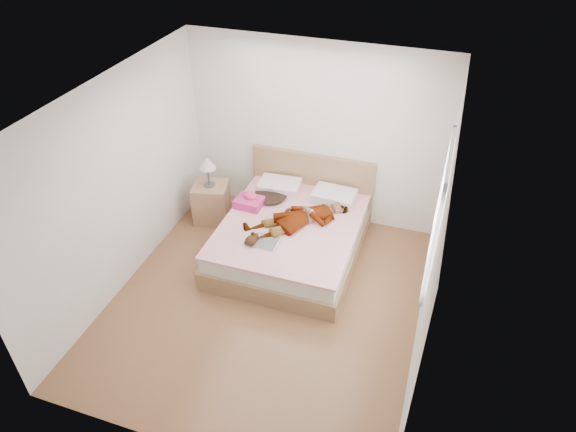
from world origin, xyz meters
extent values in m
plane|color=#57311B|center=(0.00, 0.00, 0.00)|extent=(4.00, 4.00, 0.00)
imported|color=white|center=(0.11, 1.03, 0.61)|extent=(1.45, 1.43, 0.20)
ellipsoid|color=black|center=(-0.46, 1.48, 0.55)|extent=(0.59, 0.67, 0.08)
cube|color=silver|center=(-0.39, 1.43, 0.69)|extent=(0.10, 0.10, 0.05)
plane|color=white|center=(0.00, 0.00, 2.60)|extent=(4.00, 4.00, 0.00)
plane|color=white|center=(0.00, 2.00, 1.30)|extent=(3.60, 0.00, 3.60)
plane|color=beige|center=(0.00, -2.00, 1.30)|extent=(3.60, 0.00, 3.60)
plane|color=beige|center=(-1.80, 0.00, 1.30)|extent=(0.00, 4.00, 4.00)
plane|color=silver|center=(1.80, 0.00, 1.30)|extent=(0.00, 4.00, 4.00)
cube|color=white|center=(1.78, 0.30, 1.50)|extent=(0.02, 1.10, 1.30)
cube|color=silver|center=(1.78, -0.28, 1.50)|extent=(0.04, 0.06, 1.42)
cube|color=silver|center=(1.78, 0.88, 1.50)|extent=(0.04, 0.06, 1.42)
cube|color=silver|center=(1.78, 0.30, 0.82)|extent=(0.04, 1.22, 0.06)
cube|color=silver|center=(1.78, 0.30, 2.18)|extent=(0.04, 1.22, 0.06)
cube|color=silver|center=(1.77, 0.30, 1.50)|extent=(0.03, 0.04, 1.30)
cube|color=brown|center=(0.00, 0.95, 0.13)|extent=(1.78, 2.08, 0.26)
cube|color=silver|center=(0.00, 0.95, 0.37)|extent=(1.70, 2.00, 0.22)
cube|color=white|center=(0.00, 0.95, 0.49)|extent=(1.74, 2.04, 0.03)
cube|color=olive|center=(0.00, 1.96, 0.50)|extent=(1.80, 0.07, 1.00)
cube|color=white|center=(-0.40, 1.67, 0.57)|extent=(0.61, 0.44, 0.13)
cube|color=white|center=(0.40, 1.67, 0.57)|extent=(0.60, 0.43, 0.13)
cube|color=#DC3B91|center=(-0.66, 1.15, 0.57)|extent=(0.38, 0.31, 0.12)
ellipsoid|color=#F54278|center=(-0.67, 1.20, 0.65)|extent=(0.27, 0.24, 0.11)
cube|color=white|center=(-0.22, 0.48, 0.52)|extent=(0.43, 0.29, 0.01)
cube|color=silver|center=(-0.33, 0.48, 0.53)|extent=(0.22, 0.29, 0.02)
cube|color=#272727|center=(-0.11, 0.48, 0.53)|extent=(0.22, 0.29, 0.02)
cylinder|color=white|center=(0.01, 0.79, 0.56)|extent=(0.08, 0.08, 0.09)
torus|color=white|center=(0.05, 0.79, 0.56)|extent=(0.07, 0.01, 0.07)
cylinder|color=black|center=(0.01, 0.79, 0.59)|extent=(0.07, 0.07, 0.00)
ellipsoid|color=black|center=(-0.33, 0.39, 0.57)|extent=(0.18, 0.20, 0.12)
ellipsoid|color=beige|center=(-0.33, 0.37, 0.58)|extent=(0.10, 0.10, 0.06)
sphere|color=black|center=(-0.30, 0.47, 0.58)|extent=(0.09, 0.09, 0.09)
sphere|color=pink|center=(-0.32, 0.51, 0.60)|extent=(0.03, 0.03, 0.03)
sphere|color=#F49FC7|center=(-0.26, 0.48, 0.60)|extent=(0.03, 0.03, 0.03)
ellipsoid|color=black|center=(-0.39, 0.37, 0.54)|extent=(0.05, 0.06, 0.03)
ellipsoid|color=#331C0E|center=(-0.29, 0.33, 0.54)|extent=(0.05, 0.06, 0.03)
cube|color=#8C5B41|center=(-1.34, 1.34, 0.30)|extent=(0.58, 0.54, 0.60)
cylinder|color=#4F4F4F|center=(-1.34, 1.34, 0.61)|extent=(0.18, 0.18, 0.02)
cylinder|color=#4F4F4F|center=(-1.34, 1.34, 0.76)|extent=(0.03, 0.03, 0.30)
cone|color=beige|center=(-1.34, 1.34, 0.96)|extent=(0.29, 0.29, 0.17)
camera|label=1|loc=(1.67, -4.14, 4.52)|focal=32.00mm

